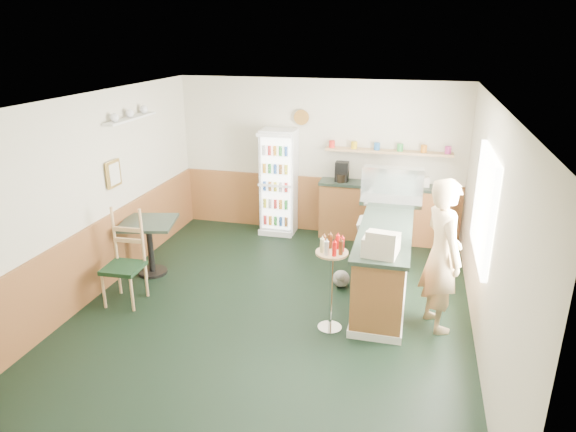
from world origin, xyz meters
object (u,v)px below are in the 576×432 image
(shopkeeper, at_px, (442,255))
(cafe_table, at_px, (149,237))
(display_case, at_px, (392,187))
(condiment_stand, at_px, (331,269))
(cafe_chair, at_px, (126,254))
(drinks_fridge, at_px, (279,182))
(cash_register, at_px, (381,245))

(shopkeeper, relative_size, cafe_table, 2.07)
(display_case, height_order, shopkeeper, shopkeeper)
(condiment_stand, bearing_deg, cafe_chair, 178.34)
(drinks_fridge, bearing_deg, condiment_stand, -63.95)
(condiment_stand, bearing_deg, display_case, 74.96)
(cafe_table, relative_size, cafe_chair, 0.72)
(cafe_chair, bearing_deg, shopkeeper, 2.01)
(cash_register, height_order, shopkeeper, shopkeeper)
(cafe_table, xyz_separation_m, cafe_chair, (0.09, -0.77, 0.07))
(display_case, relative_size, cafe_table, 0.99)
(cash_register, bearing_deg, display_case, 97.53)
(condiment_stand, bearing_deg, shopkeeper, 17.81)
(shopkeeper, bearing_deg, cafe_table, 59.83)
(condiment_stand, xyz_separation_m, cafe_chair, (-2.76, 0.08, -0.14))
(display_case, relative_size, cash_register, 2.25)
(condiment_stand, xyz_separation_m, cafe_table, (-2.85, 0.85, -0.21))
(cafe_table, bearing_deg, drinks_fridge, 56.92)
(cafe_table, bearing_deg, cafe_chair, -83.65)
(shopkeeper, bearing_deg, display_case, -0.88)
(shopkeeper, distance_m, cafe_table, 4.14)
(drinks_fridge, height_order, cafe_table, drinks_fridge)
(drinks_fridge, xyz_separation_m, cafe_chair, (-1.31, -2.91, -0.27))
(cash_register, distance_m, cafe_chair, 3.35)
(condiment_stand, distance_m, cafe_chair, 2.77)
(shopkeeper, xyz_separation_m, cafe_chair, (-4.01, -0.32, -0.28))
(shopkeeper, distance_m, cafe_chair, 4.04)
(shopkeeper, distance_m, condiment_stand, 1.32)
(display_case, relative_size, condiment_stand, 0.76)
(display_case, xyz_separation_m, shopkeeper, (0.70, -1.65, -0.32))
(condiment_stand, height_order, cafe_table, condiment_stand)
(cash_register, relative_size, cafe_table, 0.44)
(display_case, xyz_separation_m, condiment_stand, (-0.55, -2.05, -0.46))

